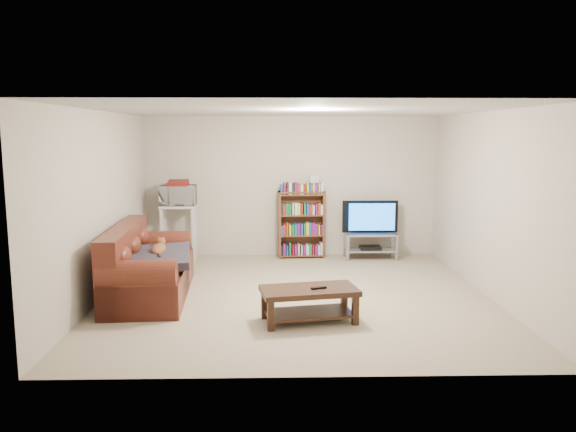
{
  "coord_description": "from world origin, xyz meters",
  "views": [
    {
      "loc": [
        -0.28,
        -7.14,
        2.12
      ],
      "look_at": [
        -0.1,
        0.4,
        1.0
      ],
      "focal_mm": 35.0,
      "sensor_mm": 36.0,
      "label": 1
    }
  ],
  "objects_px": {
    "sofa": "(144,271)",
    "coffee_table": "(309,298)",
    "tv_stand": "(370,241)",
    "bookshelf": "(301,223)"
  },
  "relations": [
    {
      "from": "sofa",
      "to": "tv_stand",
      "type": "bearing_deg",
      "value": 28.69
    },
    {
      "from": "sofa",
      "to": "coffee_table",
      "type": "distance_m",
      "value": 2.36
    },
    {
      "from": "tv_stand",
      "to": "bookshelf",
      "type": "relative_size",
      "value": 0.77
    },
    {
      "from": "tv_stand",
      "to": "coffee_table",
      "type": "bearing_deg",
      "value": -111.54
    },
    {
      "from": "coffee_table",
      "to": "bookshelf",
      "type": "bearing_deg",
      "value": 78.5
    },
    {
      "from": "coffee_table",
      "to": "tv_stand",
      "type": "height_order",
      "value": "tv_stand"
    },
    {
      "from": "sofa",
      "to": "coffee_table",
      "type": "height_order",
      "value": "sofa"
    },
    {
      "from": "bookshelf",
      "to": "coffee_table",
      "type": "bearing_deg",
      "value": -94.88
    },
    {
      "from": "coffee_table",
      "to": "sofa",
      "type": "bearing_deg",
      "value": 142.27
    },
    {
      "from": "sofa",
      "to": "bookshelf",
      "type": "bearing_deg",
      "value": 42.42
    }
  ]
}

